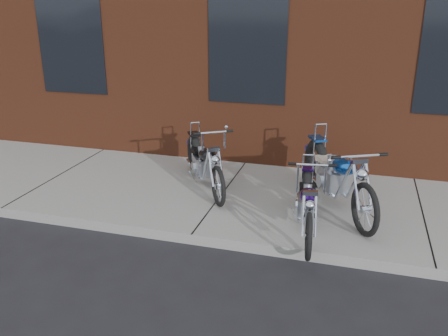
% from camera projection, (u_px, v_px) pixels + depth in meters
% --- Properties ---
extents(ground, '(120.00, 120.00, 0.00)m').
position_uv_depth(ground, '(192.00, 245.00, 6.29)').
color(ground, '#242329').
rests_on(ground, ground).
extents(sidewalk, '(22.00, 3.00, 0.15)m').
position_uv_depth(sidewalk, '(223.00, 197.00, 7.62)').
color(sidewalk, gray).
rests_on(sidewalk, ground).
extents(chopper_purple, '(0.52, 2.00, 1.13)m').
position_uv_depth(chopper_purple, '(307.00, 205.00, 6.26)').
color(chopper_purple, black).
rests_on(chopper_purple, sidewalk).
extents(chopper_blue, '(1.23, 2.27, 1.08)m').
position_uv_depth(chopper_blue, '(336.00, 178.00, 6.96)').
color(chopper_blue, black).
rests_on(chopper_blue, sidewalk).
extents(chopper_third, '(1.26, 1.86, 1.09)m').
position_uv_depth(chopper_third, '(205.00, 164.00, 7.72)').
color(chopper_third, black).
rests_on(chopper_third, sidewalk).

